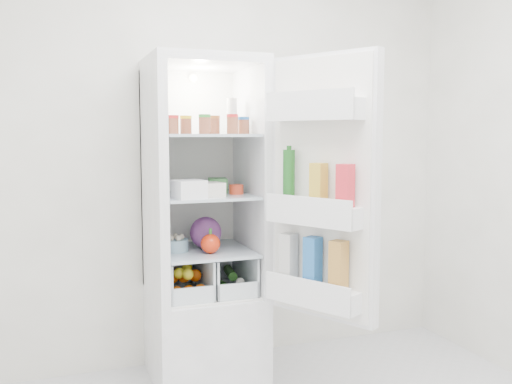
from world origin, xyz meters
name	(u,v)px	position (x,y,z in m)	size (l,w,h in m)	color
room_walls	(342,77)	(0.00, 0.00, 1.59)	(3.02, 3.02, 2.61)	beige
refrigerator	(202,262)	(-0.20, 1.25, 0.67)	(0.60, 0.60, 1.80)	silver
shelf_low	(205,251)	(-0.20, 1.19, 0.74)	(0.49, 0.53, 0.01)	#A8B7C5
shelf_mid	(205,195)	(-0.20, 1.19, 1.05)	(0.49, 0.53, 0.01)	#A8B7C5
shelf_top	(204,135)	(-0.20, 1.19, 1.38)	(0.49, 0.53, 0.01)	#A8B7C5
crisper_left	(184,275)	(-0.32, 1.19, 0.61)	(0.23, 0.46, 0.22)	silver
crisper_right	(226,272)	(-0.08, 1.19, 0.61)	(0.23, 0.46, 0.22)	silver
condiment_jars	(209,126)	(-0.20, 1.07, 1.43)	(0.46, 0.16, 0.08)	#B21919
squeeze_bottle	(232,116)	(-0.04, 1.20, 1.49)	(0.06, 0.06, 0.20)	silver
tub_white	(189,189)	(-0.33, 1.00, 1.10)	(0.15, 0.15, 0.09)	white
tub_cream	(210,189)	(-0.20, 1.06, 1.09)	(0.13, 0.13, 0.07)	silver
tin_red	(236,189)	(-0.03, 1.13, 1.08)	(0.08, 0.08, 0.05)	#B6331B
tub_green	(218,185)	(-0.10, 1.26, 1.10)	(0.10, 0.14, 0.08)	#408E44
red_cabbage	(206,233)	(-0.19, 1.22, 0.84)	(0.18, 0.18, 0.18)	#4F1B48
bell_pepper	(210,244)	(-0.20, 1.07, 0.80)	(0.11, 0.11, 0.11)	red
mushroom_bowl	(175,245)	(-0.36, 1.20, 0.78)	(0.14, 0.14, 0.07)	#83ADC3
citrus_pile	(186,281)	(-0.32, 1.13, 0.59)	(0.20, 0.24, 0.16)	#F75D0D
veg_pile	(227,280)	(-0.07, 1.18, 0.56)	(0.16, 0.30, 0.10)	#1F4717
fridge_door	(321,194)	(0.24, 0.65, 1.09)	(0.41, 0.56, 1.30)	silver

